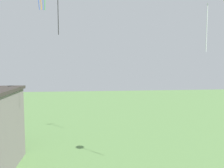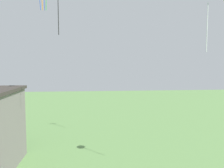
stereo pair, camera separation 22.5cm
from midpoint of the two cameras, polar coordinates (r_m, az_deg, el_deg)
The scene contains 1 object.
kite_blue_delta at distance 14.74m, azimuth 24.22°, elevation 18.91°, with size 0.80×0.80×3.27m.
Camera 2 is at (-1.39, -6.45, 7.70)m, focal length 35.00 mm.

